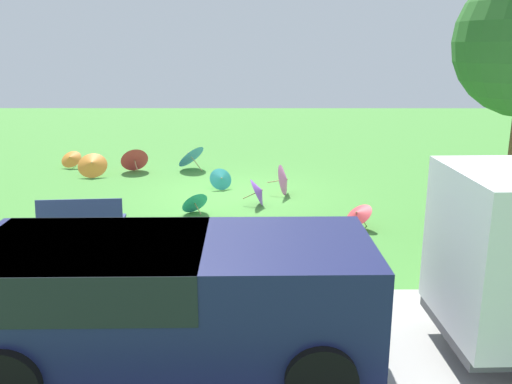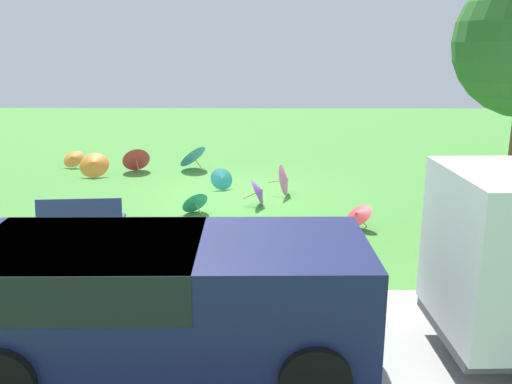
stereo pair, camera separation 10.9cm
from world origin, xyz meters
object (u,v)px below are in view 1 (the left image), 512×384
van_dark (160,293)px  parasol_purple_0 (259,191)px  parasol_red_0 (134,158)px  parasol_orange_0 (92,164)px  parasol_orange_1 (71,158)px  parasol_pink_0 (285,180)px  parasol_teal_0 (194,202)px  parasol_teal_1 (221,179)px  parasol_blue_0 (190,155)px  park_bench (82,220)px  parasol_red_1 (358,214)px

van_dark → parasol_purple_0: (-1.19, -6.73, -0.57)m
parasol_red_0 → parasol_orange_0: size_ratio=1.03×
parasol_orange_1 → parasol_pink_0: bearing=154.0°
van_dark → parasol_teal_0: van_dark is taller
parasol_purple_0 → parasol_teal_1: bearing=-56.3°
parasol_orange_1 → parasol_blue_0: 3.74m
parasol_teal_0 → parasol_pink_0: size_ratio=0.90×
parasol_teal_0 → parasol_teal_1: size_ratio=1.08×
parasol_orange_1 → park_bench: bearing=110.0°
van_dark → parasol_orange_1: 11.80m
parasol_red_1 → parasol_orange_1: size_ratio=1.09×
parasol_red_1 → parasol_orange_0: bearing=-33.8°
parasol_teal_1 → parasol_red_1: bearing=133.6°
parasol_orange_0 → parasol_pink_0: size_ratio=1.12×
parasol_red_1 → parasol_orange_1: parasol_orange_1 is taller
park_bench → parasol_purple_0: (-3.42, -2.58, -0.12)m
parasol_pink_0 → parasol_red_0: bearing=-31.5°
parasol_pink_0 → parasol_teal_1: bearing=-19.4°
park_bench → parasol_orange_0: park_bench is taller
van_dark → park_bench: van_dark is taller
parasol_teal_0 → parasol_orange_1: bearing=-47.6°
park_bench → parasol_red_0: (0.35, -6.21, -0.06)m
parasol_red_1 → parasol_blue_0: 6.95m
parasol_orange_0 → parasol_teal_0: bearing=132.9°
parasol_purple_0 → parasol_orange_0: 5.64m
parasol_blue_0 → parasol_red_0: bearing=8.3°
van_dark → parasol_blue_0: size_ratio=3.94×
parasol_orange_0 → parasol_pink_0: (-5.48, 1.98, 0.02)m
parasol_red_1 → parasol_orange_1: bearing=-36.3°
park_bench → parasol_blue_0: park_bench is taller
parasol_orange_1 → parasol_blue_0: bearing=176.6°
parasol_teal_0 → parasol_orange_0: parasol_orange_0 is taller
parasol_purple_0 → parasol_orange_0: (4.83, -2.91, 0.04)m
park_bench → parasol_teal_0: size_ratio=2.16×
parasol_red_0 → parasol_orange_0: bearing=34.3°
van_dark → park_bench: (2.23, -4.15, -0.45)m
parasol_red_0 → parasol_pink_0: parasol_red_0 is taller
parasol_teal_1 → parasol_teal_0: bearing=77.8°
parasol_red_0 → parasol_purple_0: size_ratio=1.39×
parasol_teal_0 → parasol_pink_0: bearing=-142.8°
parasol_orange_0 → parasol_orange_1: bearing=-49.3°
parasol_teal_1 → parasol_blue_0: parasol_blue_0 is taller
parasol_orange_0 → parasol_pink_0: parasol_pink_0 is taller
parasol_teal_0 → parasol_red_0: 4.89m
parasol_red_0 → parasol_orange_1: bearing=-12.5°
parasol_pink_0 → parasol_orange_1: bearing=-26.0°
parasol_teal_0 → parasol_orange_0: size_ratio=0.81×
park_bench → parasol_teal_0: 2.71m
parasol_red_0 → parasol_purple_0: 5.24m
parasol_orange_1 → parasol_teal_1: bearing=151.9°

